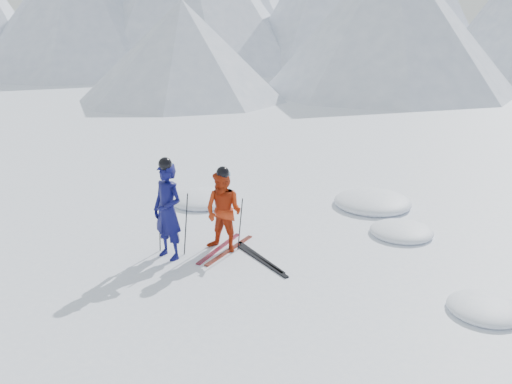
% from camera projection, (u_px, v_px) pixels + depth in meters
% --- Properties ---
extents(ground, '(160.00, 160.00, 0.00)m').
position_uv_depth(ground, '(343.00, 266.00, 10.48)').
color(ground, white).
rests_on(ground, ground).
extents(skier_blue, '(0.82, 0.65, 1.96)m').
position_uv_depth(skier_blue, '(168.00, 211.00, 10.58)').
color(skier_blue, '#0C0D4A').
rests_on(skier_blue, ground).
extents(skier_red, '(0.87, 0.70, 1.68)m').
position_uv_depth(skier_red, '(224.00, 212.00, 10.95)').
color(skier_red, '#B72F0E').
rests_on(skier_red, ground).
extents(pole_blue_left, '(0.13, 0.09, 1.30)m').
position_uv_depth(pole_blue_left, '(160.00, 222.00, 10.92)').
color(pole_blue_left, black).
rests_on(pole_blue_left, ground).
extents(pole_blue_right, '(0.13, 0.08, 1.30)m').
position_uv_depth(pole_blue_right, '(186.00, 224.00, 10.80)').
color(pole_blue_right, black).
rests_on(pole_blue_right, ground).
extents(pole_red_left, '(0.11, 0.09, 1.12)m').
position_uv_depth(pole_red_left, '(216.00, 219.00, 11.37)').
color(pole_red_left, black).
rests_on(pole_red_left, ground).
extents(pole_red_right, '(0.11, 0.08, 1.12)m').
position_uv_depth(pole_red_right, '(240.00, 224.00, 11.05)').
color(pole_red_right, black).
rests_on(pole_red_right, ground).
extents(ski_worn_left, '(0.17, 1.70, 0.03)m').
position_uv_depth(ski_worn_left, '(219.00, 248.00, 11.25)').
color(ski_worn_left, black).
rests_on(ski_worn_left, ground).
extents(ski_worn_right, '(0.29, 1.70, 0.03)m').
position_uv_depth(ski_worn_right, '(229.00, 250.00, 11.16)').
color(ski_worn_right, black).
rests_on(ski_worn_right, ground).
extents(ski_loose_a, '(1.43, 1.07, 0.03)m').
position_uv_depth(ski_loose_a, '(260.00, 257.00, 10.84)').
color(ski_loose_a, black).
rests_on(ski_loose_a, ground).
extents(ski_loose_b, '(1.46, 1.03, 0.03)m').
position_uv_depth(ski_loose_b, '(262.00, 261.00, 10.67)').
color(ski_loose_b, black).
rests_on(ski_loose_b, ground).
extents(snow_lumps, '(8.33, 6.07, 0.43)m').
position_uv_depth(snow_lumps, '(335.00, 217.00, 13.05)').
color(snow_lumps, white).
rests_on(snow_lumps, ground).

